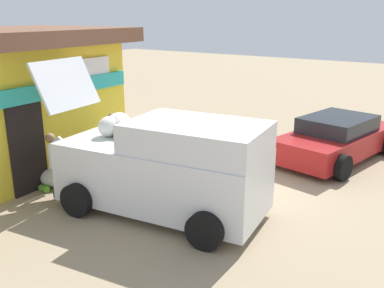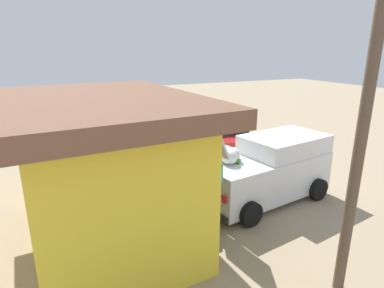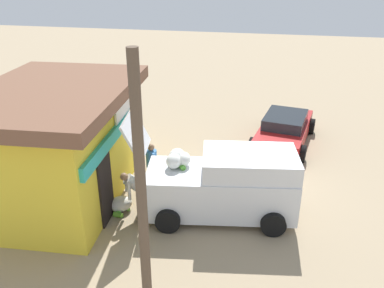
{
  "view_description": "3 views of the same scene",
  "coord_description": "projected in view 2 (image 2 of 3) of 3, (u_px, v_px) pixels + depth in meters",
  "views": [
    {
      "loc": [
        -7.46,
        -4.5,
        3.87
      ],
      "look_at": [
        0.0,
        0.74,
        1.1
      ],
      "focal_mm": 40.23,
      "sensor_mm": 36.0,
      "label": 1
    },
    {
      "loc": [
        -8.54,
        6.4,
        4.51
      ],
      "look_at": [
        1.32,
        1.84,
        1.25
      ],
      "focal_mm": 29.92,
      "sensor_mm": 36.0,
      "label": 2
    },
    {
      "loc": [
        -10.93,
        -0.53,
        6.72
      ],
      "look_at": [
        0.66,
        1.8,
        1.24
      ],
      "focal_mm": 37.49,
      "sensor_mm": 36.0,
      "label": 3
    }
  ],
  "objects": [
    {
      "name": "ground_plane",
      "position": [
        255.0,
        181.0,
        11.3
      ],
      "size": [
        60.0,
        60.0,
        0.0
      ],
      "primitive_type": "plane",
      "color": "#9E896B"
    },
    {
      "name": "parked_sedan",
      "position": [
        226.0,
        134.0,
        15.21
      ],
      "size": [
        4.37,
        2.65,
        1.2
      ],
      "color": "maroon",
      "rests_on": "ground_plane"
    },
    {
      "name": "utility_pole",
      "position": [
        358.0,
        155.0,
        5.51
      ],
      "size": [
        0.2,
        0.2,
        5.49
      ],
      "primitive_type": "cylinder",
      "color": "brown",
      "rests_on": "ground_plane"
    },
    {
      "name": "customer_bending",
      "position": [
        203.0,
        194.0,
        8.37
      ],
      "size": [
        0.68,
        0.73,
        1.38
      ],
      "color": "#726047",
      "rests_on": "ground_plane"
    },
    {
      "name": "storefront_bar",
      "position": [
        104.0,
        168.0,
        7.42
      ],
      "size": [
        5.99,
        4.45,
        3.52
      ],
      "color": "yellow",
      "rests_on": "ground_plane"
    },
    {
      "name": "delivery_van",
      "position": [
        267.0,
        169.0,
        9.74
      ],
      "size": [
        2.56,
        4.81,
        2.95
      ],
      "color": "silver",
      "rests_on": "ground_plane"
    },
    {
      "name": "paint_bucket",
      "position": [
        189.0,
        185.0,
        10.55
      ],
      "size": [
        0.29,
        0.29,
        0.35
      ],
      "primitive_type": "cylinder",
      "color": "blue",
      "rests_on": "ground_plane"
    },
    {
      "name": "vendor_standing",
      "position": [
        183.0,
        173.0,
        9.61
      ],
      "size": [
        0.5,
        0.47,
        1.57
      ],
      "color": "#726047",
      "rests_on": "ground_plane"
    },
    {
      "name": "unloaded_banana_pile",
      "position": [
        184.0,
        220.0,
        8.38
      ],
      "size": [
        0.82,
        0.85,
        0.44
      ],
      "color": "silver",
      "rests_on": "ground_plane"
    }
  ]
}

